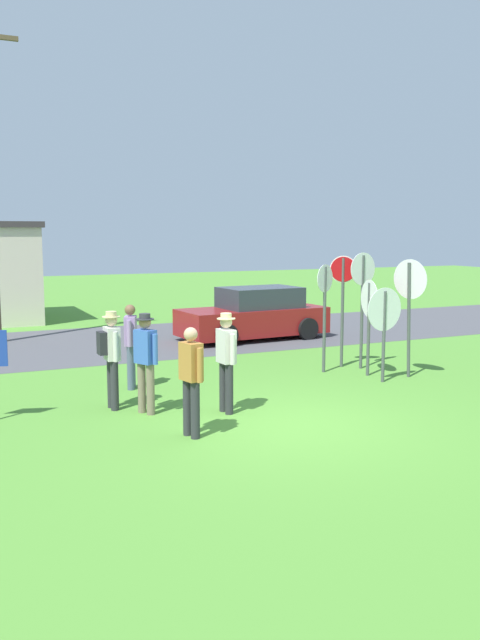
# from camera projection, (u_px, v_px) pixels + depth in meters

# --- Properties ---
(ground_plane) EXTENTS (80.00, 80.00, 0.00)m
(ground_plane) POSITION_uv_depth(u_px,v_px,m) (287.00, 426.00, 10.75)
(ground_plane) COLOR #518E33
(street_asphalt) EXTENTS (60.00, 6.40, 0.01)m
(street_asphalt) POSITION_uv_depth(u_px,v_px,m) (131.00, 341.00, 19.14)
(street_asphalt) COLOR #4C4C51
(street_asphalt) RESTS_ON ground
(parked_car_on_street) EXTENTS (4.42, 2.25, 1.51)m
(parked_car_on_street) POSITION_uv_depth(u_px,v_px,m) (254.00, 315.00, 19.51)
(parked_car_on_street) COLOR maroon
(parked_car_on_street) RESTS_ON ground
(stop_sign_tallest) EXTENTS (0.90, 0.11, 1.98)m
(stop_sign_tallest) POSITION_uv_depth(u_px,v_px,m) (384.00, 318.00, 13.74)
(stop_sign_tallest) COLOR #474C4C
(stop_sign_tallest) RESTS_ON ground
(stop_sign_leaning_left) EXTENTS (0.73, 0.14, 2.65)m
(stop_sign_leaning_left) POSITION_uv_depth(u_px,v_px,m) (362.00, 290.00, 15.07)
(stop_sign_leaning_left) COLOR #474C4C
(stop_sign_leaning_left) RESTS_ON ground
(stop_sign_rear_left) EXTENTS (0.56, 0.28, 2.41)m
(stop_sign_rear_left) POSITION_uv_depth(u_px,v_px,m) (325.00, 301.00, 14.69)
(stop_sign_rear_left) COLOR #474C4C
(stop_sign_rear_left) RESTS_ON ground
(stop_sign_center_cluster) EXTENTS (0.16, 0.81, 2.09)m
(stop_sign_center_cluster) POSITION_uv_depth(u_px,v_px,m) (369.00, 310.00, 14.35)
(stop_sign_center_cluster) COLOR #474C4C
(stop_sign_center_cluster) RESTS_ON ground
(stop_sign_far_back) EXTENTS (0.53, 0.34, 2.57)m
(stop_sign_far_back) POSITION_uv_depth(u_px,v_px,m) (343.00, 294.00, 15.26)
(stop_sign_far_back) COLOR #474C4C
(stop_sign_far_back) RESTS_ON ground
(stop_sign_leaning_right) EXTENTS (0.26, 0.83, 2.54)m
(stop_sign_leaning_right) POSITION_uv_depth(u_px,v_px,m) (410.00, 296.00, 14.13)
(stop_sign_leaning_right) COLOR #474C4C
(stop_sign_leaning_right) RESTS_ON ground
(person_in_dark_shirt) EXTENTS (0.40, 0.57, 1.74)m
(person_in_dark_shirt) POSITION_uv_depth(u_px,v_px,m) (111.00, 353.00, 11.65)
(person_in_dark_shirt) COLOR #2D2D33
(person_in_dark_shirt) RESTS_ON ground
(person_holding_notes) EXTENTS (0.31, 0.57, 1.74)m
(person_holding_notes) POSITION_uv_depth(u_px,v_px,m) (226.00, 357.00, 11.41)
(person_holding_notes) COLOR #2D2D33
(person_holding_notes) RESTS_ON ground
(person_in_blue) EXTENTS (0.34, 0.54, 1.69)m
(person_in_blue) POSITION_uv_depth(u_px,v_px,m) (131.00, 342.00, 13.20)
(person_in_blue) COLOR #4C5670
(person_in_blue) RESTS_ON ground
(person_with_sunhat) EXTENTS (0.36, 0.52, 1.74)m
(person_with_sunhat) POSITION_uv_depth(u_px,v_px,m) (146.00, 357.00, 11.35)
(person_with_sunhat) COLOR #7A6B56
(person_with_sunhat) RESTS_ON ground
(person_near_signs) EXTENTS (0.29, 0.56, 1.69)m
(person_near_signs) POSITION_uv_depth(u_px,v_px,m) (191.00, 376.00, 10.05)
(person_near_signs) COLOR #2D2D33
(person_near_signs) RESTS_ON ground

